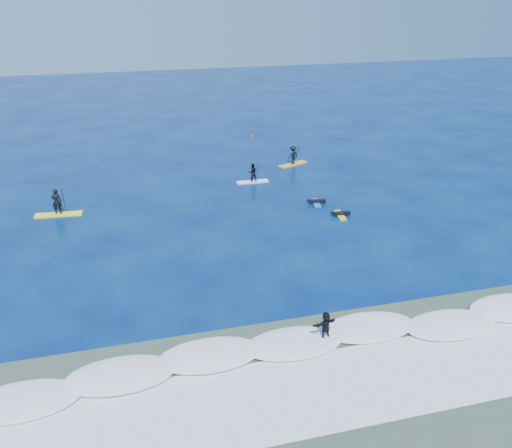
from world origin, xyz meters
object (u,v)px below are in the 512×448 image
object	(u,v)px
sup_paddler_left	(57,206)
prone_paddler_near	(340,214)
prone_paddler_far	(316,202)
marker_buoy	(252,137)
sup_paddler_right	(293,156)
wave_surfer	(325,327)
sup_paddler_center	(253,174)

from	to	relation	value
sup_paddler_left	prone_paddler_near	size ratio (longest dim) A/B	1.82
prone_paddler_far	marker_buoy	xyz separation A→B (m)	(0.18, 19.87, 0.13)
sup_paddler_right	wave_surfer	size ratio (longest dim) A/B	1.44
prone_paddler_far	sup_paddler_right	bearing A→B (deg)	3.58
wave_surfer	prone_paddler_near	bearing A→B (deg)	51.10
sup_paddler_left	sup_paddler_center	distance (m)	15.96
prone_paddler_near	sup_paddler_left	bearing A→B (deg)	81.75
sup_paddler_center	marker_buoy	size ratio (longest dim) A/B	4.52
sup_paddler_right	wave_surfer	xyz separation A→B (m)	(-7.58, -27.03, 0.02)
sup_paddler_right	wave_surfer	bearing A→B (deg)	-129.45
wave_surfer	marker_buoy	bearing A→B (deg)	67.21
sup_paddler_left	sup_paddler_center	xyz separation A→B (m)	(15.62, 3.31, -0.03)
sup_paddler_center	marker_buoy	bearing A→B (deg)	76.50
prone_paddler_near	prone_paddler_far	size ratio (longest dim) A/B	0.99
sup_paddler_left	wave_surfer	xyz separation A→B (m)	(12.92, -19.95, 0.09)
prone_paddler_near	wave_surfer	bearing A→B (deg)	161.69
sup_paddler_center	prone_paddler_near	distance (m)	9.88
sup_paddler_center	wave_surfer	size ratio (longest dim) A/B	1.29
prone_paddler_far	sup_paddler_center	bearing A→B (deg)	41.24
sup_paddler_left	wave_surfer	bearing A→B (deg)	-51.98
prone_paddler_far	prone_paddler_near	bearing A→B (deg)	-152.08
sup_paddler_center	wave_surfer	world-z (taller)	sup_paddler_center
prone_paddler_near	marker_buoy	world-z (taller)	marker_buoy
sup_paddler_left	prone_paddler_near	world-z (taller)	sup_paddler_left
sup_paddler_left	prone_paddler_far	world-z (taller)	sup_paddler_left
sup_paddler_center	sup_paddler_right	distance (m)	6.16
prone_paddler_near	marker_buoy	distance (m)	22.67
sup_paddler_right	sup_paddler_center	bearing A→B (deg)	-166.21
prone_paddler_near	sup_paddler_right	bearing A→B (deg)	4.59
sup_paddler_left	sup_paddler_right	world-z (taller)	sup_paddler_left
sup_paddler_left	prone_paddler_far	xyz separation A→B (m)	(19.06, -2.81, -0.61)
marker_buoy	prone_paddler_near	bearing A→B (deg)	-88.43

